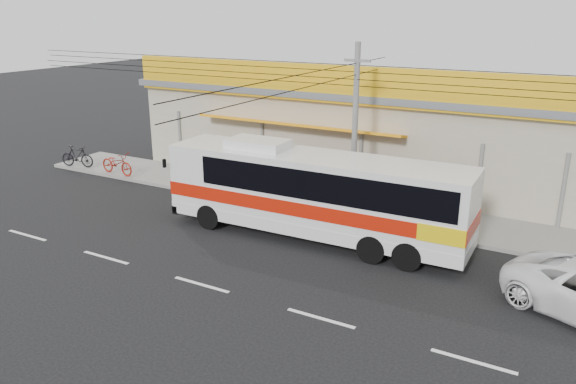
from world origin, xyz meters
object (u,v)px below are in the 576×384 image
(coach_bus, at_px, (319,191))
(motorbike_dark, at_px, (77,156))
(motorbike_red, at_px, (117,163))
(utility_pole, at_px, (357,75))

(coach_bus, relative_size, motorbike_dark, 6.02)
(motorbike_red, height_order, utility_pole, utility_pole)
(coach_bus, xyz_separation_m, motorbike_red, (-12.16, 2.24, -1.12))
(coach_bus, distance_m, motorbike_dark, 15.18)
(motorbike_red, xyz_separation_m, utility_pole, (12.31, 0.53, 4.91))
(coach_bus, xyz_separation_m, utility_pole, (0.15, 2.76, 3.78))
(motorbike_red, distance_m, utility_pole, 13.26)
(coach_bus, distance_m, utility_pole, 4.69)
(motorbike_dark, bearing_deg, motorbike_red, -103.43)
(coach_bus, distance_m, motorbike_red, 12.41)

